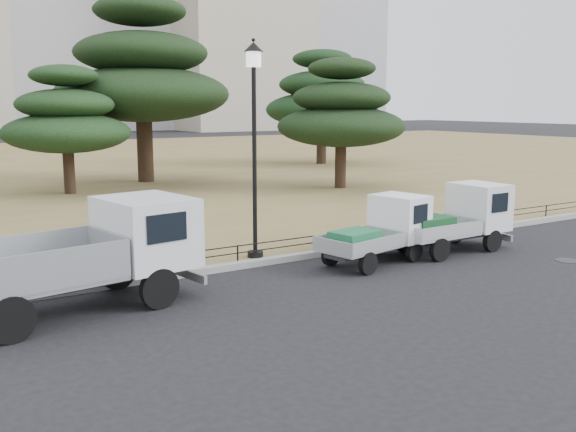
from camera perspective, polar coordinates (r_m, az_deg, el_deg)
ground at (r=14.25m, az=4.31°, el=-6.34°), size 220.00×220.00×0.00m
lawn at (r=42.56m, az=-20.98°, el=4.00°), size 120.00×56.00×0.15m
curb at (r=16.32m, az=-1.12°, el=-3.92°), size 120.00×0.25×0.16m
truck_large at (r=13.05m, az=-17.41°, el=-3.01°), size 5.04×2.61×2.10m
truck_kei_front at (r=16.46m, az=8.27°, el=-1.26°), size 3.31×1.89×1.65m
truck_kei_rear at (r=18.17m, az=14.82°, el=-0.19°), size 3.45×1.54×1.80m
street_lamp at (r=15.90m, az=-3.04°, el=9.02°), size 0.47×0.47×5.30m
pipe_fence at (r=16.36m, az=-1.40°, el=-2.59°), size 38.00×0.04×0.40m
manhole at (r=18.06m, az=23.56°, el=-3.64°), size 0.60×0.60×0.01m
pine_center_left at (r=29.16m, az=-19.12°, el=8.07°), size 5.39×5.39×5.48m
pine_center_right at (r=32.83m, az=-12.83°, el=12.06°), size 8.45×8.45×8.96m
pine_east_near at (r=29.66m, az=4.75°, el=9.07°), size 5.85×5.85×5.91m
pine_east_far at (r=41.85m, az=3.03°, el=10.40°), size 7.23×7.23×7.26m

